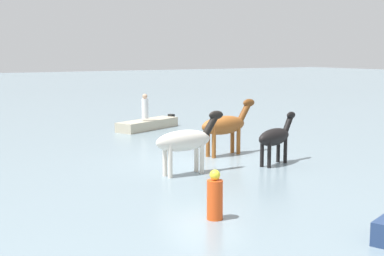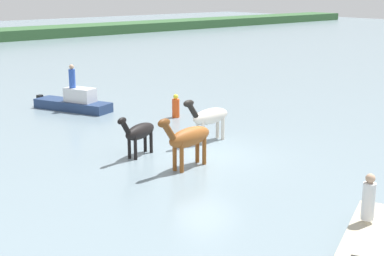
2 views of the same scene
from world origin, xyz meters
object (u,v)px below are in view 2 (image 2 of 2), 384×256
horse_dun_straggler (139,132)px  buoy_channel_marker (176,107)px  horse_lead (188,138)px  horse_mid_herd (209,117)px  boat_skiff_near (74,104)px  person_watcher_seated (369,198)px  boat_launch_far (368,240)px  person_spotter_bow (72,77)px

horse_dun_straggler → buoy_channel_marker: 6.42m
horse_lead → horse_mid_herd: bearing=-152.8°
horse_lead → horse_mid_herd: size_ratio=1.05×
horse_dun_straggler → buoy_channel_marker: size_ratio=1.89×
horse_lead → boat_skiff_near: (1.65, 10.89, -0.79)m
horse_lead → horse_dun_straggler: (-0.47, 2.25, -0.16)m
person_watcher_seated → boat_skiff_near: bearing=83.8°
horse_lead → boat_launch_far: (-0.59, -7.46, -0.94)m
person_watcher_seated → buoy_channel_marker: bearing=70.1°
boat_launch_far → person_watcher_seated: 1.02m
horse_mid_herd → boat_skiff_near: 9.01m
person_watcher_seated → boat_launch_far: bearing=-138.3°
person_spotter_bow → buoy_channel_marker: person_spotter_bow is taller
horse_lead → horse_dun_straggler: size_ratio=1.19×
horse_dun_straggler → person_spotter_bow: 8.78m
boat_launch_far → buoy_channel_marker: size_ratio=3.27×
boat_skiff_near → buoy_channel_marker: (2.90, -4.67, 0.20)m
horse_mid_herd → boat_skiff_near: (-1.17, 8.91, -0.74)m
horse_mid_herd → person_spotter_bow: (-1.27, 8.77, 0.68)m
person_spotter_bow → buoy_channel_marker: size_ratio=1.04×
boat_skiff_near → boat_launch_far: (-2.24, -18.35, -0.15)m
horse_lead → person_watcher_seated: (-0.31, -7.21, 0.01)m
horse_dun_straggler → person_spotter_bow: (2.02, 8.51, 0.79)m
horse_mid_herd → person_spotter_bow: 8.89m
horse_lead → boat_skiff_near: bearing=-106.6°
horse_lead → person_watcher_seated: bearing=79.6°
horse_dun_straggler → buoy_channel_marker: (5.03, 3.97, -0.42)m
horse_mid_herd → horse_dun_straggler: bearing=-7.1°
boat_skiff_near → boat_launch_far: 18.49m
person_watcher_seated → horse_lead: bearing=87.6°
boat_launch_far → boat_skiff_near: bearing=59.4°
horse_dun_straggler → horse_mid_herd: (3.29, -0.26, 0.12)m
boat_skiff_near → person_spotter_bow: size_ratio=3.71×
boat_skiff_near → buoy_channel_marker: bearing=10.9°
horse_lead → buoy_channel_marker: horse_lead is taller
horse_dun_straggler → person_spotter_bow: bearing=-122.4°
horse_lead → person_spotter_bow: person_spotter_bow is taller
boat_launch_far → person_spotter_bow: 18.41m
horse_lead → person_spotter_bow: (1.55, 10.76, 0.63)m
boat_launch_far → person_spotter_bow: person_spotter_bow is taller
person_spotter_bow → boat_launch_far: bearing=-96.7°
horse_mid_herd → boat_skiff_near: size_ratio=0.56×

